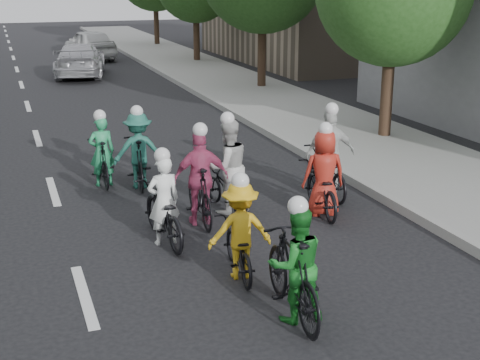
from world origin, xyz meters
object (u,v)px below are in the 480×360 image
cyclist_3 (200,186)px  cyclist_8 (328,164)px  cyclist_1 (294,271)px  cyclist_6 (227,175)px  follow_car_trail (90,44)px  follow_car_lead (80,60)px  cyclist_0 (163,210)px  cyclist_7 (138,156)px  cyclist_4 (322,182)px  cyclist_5 (102,158)px  cyclist_2 (239,238)px

cyclist_3 → cyclist_8: (2.84, 0.61, -0.02)m
cyclist_1 → cyclist_6: bearing=-92.7°
cyclist_3 → follow_car_trail: bearing=-89.8°
cyclist_3 → follow_car_lead: 19.35m
cyclist_0 → cyclist_7: cyclist_7 is taller
follow_car_lead → follow_car_trail: bearing=-90.7°
cyclist_6 → cyclist_7: (-1.25, 2.07, -0.03)m
cyclist_1 → follow_car_lead: size_ratio=0.39×
cyclist_4 → cyclist_8: bearing=-113.5°
cyclist_4 → follow_car_trail: bearing=-79.0°
cyclist_7 → follow_car_lead: size_ratio=0.36×
cyclist_1 → cyclist_3: bearing=-83.7°
cyclist_4 → cyclist_7: cyclist_4 is taller
follow_car_lead → cyclist_5: bearing=95.2°
cyclist_2 → cyclist_6: size_ratio=0.84×
cyclist_1 → cyclist_7: bearing=-79.0°
cyclist_2 → follow_car_trail: bearing=-86.7°
follow_car_lead → cyclist_7: bearing=97.7°
cyclist_7 → cyclist_2: bearing=101.9°
cyclist_3 → follow_car_lead: (0.24, 19.35, 0.05)m
cyclist_4 → cyclist_7: (-2.85, 2.79, 0.07)m
cyclist_5 → follow_car_trail: cyclist_5 is taller
follow_car_trail → cyclist_8: bearing=84.5°
cyclist_3 → cyclist_0: bearing=41.7°
cyclist_1 → cyclist_8: 5.13m
cyclist_1 → cyclist_5: 6.81m
cyclist_2 → cyclist_6: 2.84m
cyclist_4 → cyclist_8: (0.59, 0.91, 0.05)m
cyclist_3 → cyclist_6: cyclist_6 is taller
follow_car_lead → follow_car_trail: 6.53m
follow_car_trail → cyclist_6: bearing=79.5°
cyclist_4 → follow_car_lead: size_ratio=0.37×
cyclist_1 → cyclist_5: (-1.43, 6.66, -0.07)m
follow_car_lead → cyclist_0: bearing=97.5°
cyclist_6 → follow_car_lead: (-0.40, 18.93, 0.03)m
cyclist_6 → cyclist_3: bearing=23.3°
cyclist_3 → cyclist_8: 2.90m
cyclist_6 → cyclist_8: 2.20m
cyclist_8 → follow_car_trail: size_ratio=0.41×
cyclist_2 → cyclist_8: 4.15m
cyclist_1 → cyclist_8: (2.70, 4.36, 0.01)m
cyclist_4 → cyclist_7: bearing=-35.0°
cyclist_5 → cyclist_7: size_ratio=0.91×
cyclist_0 → cyclist_4: (3.09, 0.36, 0.06)m
cyclist_7 → cyclist_8: (3.44, -1.88, -0.02)m
cyclist_1 → cyclist_4: size_ratio=1.05×
cyclist_0 → follow_car_lead: cyclist_0 is taller
cyclist_0 → cyclist_1: (0.97, -3.09, 0.10)m
cyclist_0 → cyclist_2: bearing=109.3°
cyclist_0 → cyclist_8: (3.67, 1.27, 0.11)m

